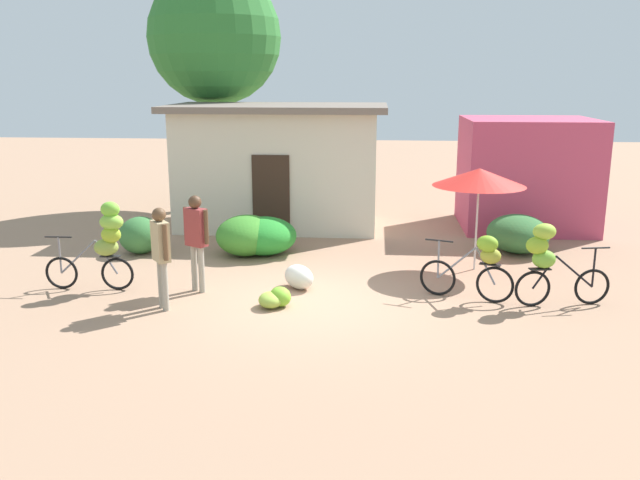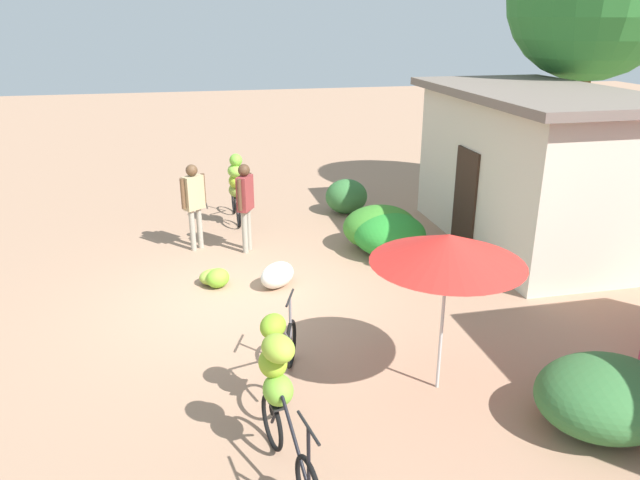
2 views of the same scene
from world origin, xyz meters
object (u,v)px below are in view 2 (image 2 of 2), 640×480
(produce_sack, at_px, (277,275))
(person_vendor, at_px, (245,198))
(bicycle_near_pile, at_px, (279,348))
(person_bystander, at_px, (194,198))
(market_umbrella, at_px, (448,249))
(building_low, at_px, (531,167))
(banana_pile_on_ground, at_px, (216,277))
(bicycle_center_loaded, at_px, (280,392))
(bicycle_leftmost, at_px, (236,184))

(produce_sack, xyz_separation_m, person_vendor, (-1.80, -0.34, 0.88))
(bicycle_near_pile, relative_size, person_bystander, 0.91)
(market_umbrella, relative_size, produce_sack, 2.95)
(building_low, xyz_separation_m, banana_pile_on_ground, (0.83, -6.37, -1.43))
(building_low, xyz_separation_m, bicycle_near_pile, (4.29, -5.77, -0.90))
(bicycle_center_loaded, height_order, person_bystander, person_bystander)
(bicycle_center_loaded, xyz_separation_m, person_vendor, (-6.10, 0.27, 0.25))
(bicycle_center_loaded, height_order, banana_pile_on_ground, bicycle_center_loaded)
(bicycle_leftmost, bearing_deg, bicycle_near_pile, -0.59)
(building_low, height_order, produce_sack, building_low)
(bicycle_leftmost, relative_size, person_vendor, 0.93)
(banana_pile_on_ground, xyz_separation_m, person_vendor, (-1.52, 0.71, 0.95))
(person_vendor, bearing_deg, market_umbrella, 19.68)
(bicycle_leftmost, height_order, person_bystander, person_bystander)
(market_umbrella, distance_m, banana_pile_on_ground, 4.83)
(bicycle_near_pile, xyz_separation_m, bicycle_center_loaded, (1.13, -0.16, 0.17))
(bicycle_leftmost, xyz_separation_m, produce_sack, (3.48, 0.38, -0.73))
(bicycle_center_loaded, bearing_deg, bicycle_leftmost, 178.33)
(market_umbrella, height_order, bicycle_leftmost, market_umbrella)
(bicycle_leftmost, xyz_separation_m, person_vendor, (1.68, 0.04, 0.15))
(market_umbrella, height_order, bicycle_near_pile, market_umbrella)
(market_umbrella, height_order, person_vendor, market_umbrella)
(bicycle_leftmost, height_order, bicycle_near_pile, bicycle_leftmost)
(building_low, distance_m, market_umbrella, 5.91)
(banana_pile_on_ground, relative_size, person_bystander, 0.38)
(building_low, bearing_deg, bicycle_leftmost, -112.53)
(bicycle_leftmost, bearing_deg, person_bystander, -34.83)
(building_low, height_order, bicycle_center_loaded, building_low)
(building_low, relative_size, bicycle_center_loaded, 3.29)
(bicycle_near_pile, distance_m, produce_sack, 3.24)
(bicycle_leftmost, bearing_deg, produce_sack, 6.20)
(banana_pile_on_ground, distance_m, produce_sack, 1.09)
(person_vendor, bearing_deg, bicycle_near_pile, -1.29)
(produce_sack, distance_m, person_bystander, 2.65)
(market_umbrella, distance_m, bicycle_near_pile, 2.33)
(building_low, bearing_deg, bicycle_near_pile, -53.35)
(produce_sack, bearing_deg, market_umbrella, 24.15)
(banana_pile_on_ground, xyz_separation_m, person_bystander, (-1.85, -0.27, 0.92))
(bicycle_leftmost, height_order, produce_sack, bicycle_leftmost)
(bicycle_center_loaded, relative_size, person_vendor, 0.94)
(produce_sack, bearing_deg, bicycle_center_loaded, -8.01)
(bicycle_leftmost, bearing_deg, banana_pile_on_ground, -11.79)
(bicycle_leftmost, distance_m, person_bystander, 1.64)
(bicycle_center_loaded, height_order, produce_sack, bicycle_center_loaded)
(person_bystander, bearing_deg, market_umbrella, 27.11)
(produce_sack, relative_size, person_bystander, 0.40)
(bicycle_center_loaded, bearing_deg, bicycle_near_pile, 172.03)
(bicycle_near_pile, distance_m, person_bystander, 5.40)
(produce_sack, relative_size, person_vendor, 0.39)
(market_umbrella, xyz_separation_m, bicycle_leftmost, (-6.89, -1.91, -0.94))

